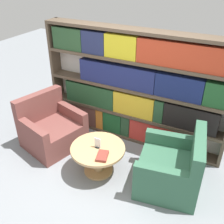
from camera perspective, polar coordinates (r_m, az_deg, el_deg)
ground_plane at (r=3.95m, az=-3.33°, el=-14.59°), size 14.00×14.00×0.00m
bookshelf at (r=4.32m, az=4.81°, el=4.98°), size 3.10×0.30×1.91m
armchair_left at (r=4.55m, az=-13.01°, el=-3.70°), size 1.02×1.07×0.87m
armchair_right at (r=3.78m, az=12.86°, el=-11.94°), size 0.94×1.01×0.87m
coffee_table at (r=3.88m, az=-3.07°, el=-9.18°), size 0.79×0.79×0.45m
table_sign at (r=3.76m, az=-3.15°, el=-6.89°), size 0.10×0.06×0.16m
stray_book at (r=3.62m, az=-2.11°, el=-9.54°), size 0.20×0.26×0.04m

